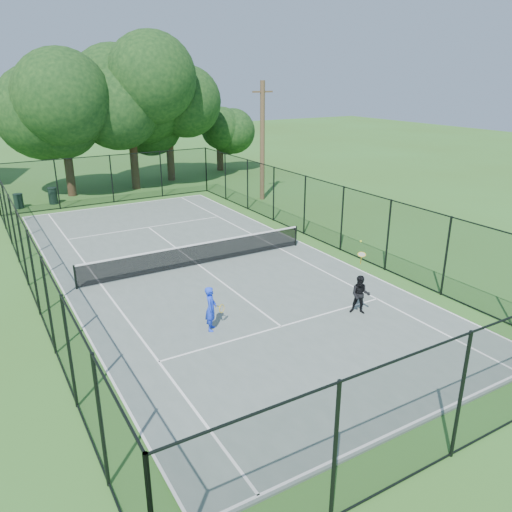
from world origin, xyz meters
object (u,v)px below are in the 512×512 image
player_black (360,295)px  trash_bin_left (18,201)px  tennis_net (198,253)px  trash_bin_right (53,196)px  player_blue (211,309)px  utility_pole (262,141)px

player_black → trash_bin_left: bearing=110.9°
player_black → tennis_net: bearing=112.0°
trash_bin_right → player_blue: bearing=-86.1°
trash_bin_left → player_blue: 20.19m
trash_bin_right → player_blue: 20.04m
trash_bin_right → utility_pole: size_ratio=0.14×
trash_bin_right → utility_pole: 13.56m
player_black → player_blue: bearing=162.8°
player_blue → player_black: size_ratio=0.60×
tennis_net → player_blue: (-2.00, -5.43, 0.21)m
trash_bin_right → player_blue: player_blue is taller
tennis_net → player_blue: player_blue is taller
trash_bin_left → player_blue: size_ratio=0.61×
trash_bin_right → player_blue: (1.36, -20.00, 0.26)m
tennis_net → trash_bin_right: trash_bin_right is taller
player_blue → player_black: bearing=-17.2°
trash_bin_left → trash_bin_right: trash_bin_right is taller
tennis_net → trash_bin_right: 14.94m
trash_bin_left → trash_bin_right: (1.99, 0.09, 0.07)m
utility_pole → player_black: size_ratio=3.00×
tennis_net → trash_bin_left: size_ratio=11.34×
tennis_net → player_black: bearing=-68.0°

